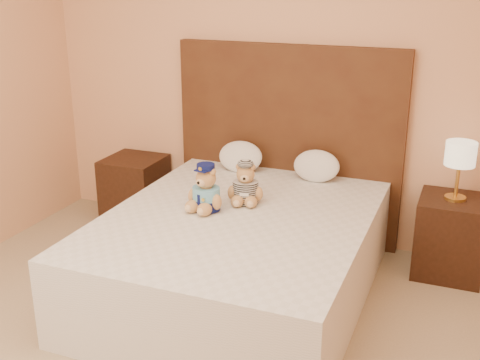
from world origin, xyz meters
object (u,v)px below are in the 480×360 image
(nightstand_right, at_px, (450,236))
(teddy_prisoner, at_px, (246,183))
(pillow_right, at_px, (316,164))
(lamp, at_px, (460,157))
(teddy_police, at_px, (206,187))
(bed, at_px, (238,255))
(nightstand_left, at_px, (135,190))
(pillow_left, at_px, (240,155))

(nightstand_right, relative_size, teddy_prisoner, 2.00)
(pillow_right, bearing_deg, lamp, -1.77)
(teddy_police, xyz_separation_m, teddy_prisoner, (0.19, 0.21, -0.01))
(bed, height_order, teddy_prisoner, teddy_prisoner)
(nightstand_left, bearing_deg, nightstand_right, 0.00)
(teddy_police, bearing_deg, pillow_right, 69.91)
(bed, distance_m, teddy_police, 0.48)
(nightstand_right, distance_m, lamp, 0.57)
(teddy_police, bearing_deg, nightstand_right, 39.61)
(teddy_prisoner, height_order, pillow_left, teddy_prisoner)
(teddy_police, height_order, teddy_prisoner, teddy_police)
(nightstand_left, bearing_deg, pillow_left, 1.84)
(lamp, height_order, pillow_left, lamp)
(bed, xyz_separation_m, lamp, (1.25, 0.80, 0.57))
(bed, distance_m, nightstand_left, 1.48)
(bed, distance_m, nightstand_right, 1.48)
(pillow_left, bearing_deg, nightstand_left, -178.16)
(bed, bearing_deg, teddy_prisoner, 99.49)
(teddy_police, xyz_separation_m, pillow_left, (-0.09, 0.82, -0.03))
(teddy_police, height_order, pillow_right, teddy_police)
(nightstand_right, height_order, teddy_prisoner, teddy_prisoner)
(teddy_police, height_order, pillow_left, teddy_police)
(nightstand_right, bearing_deg, teddy_police, -151.73)
(bed, distance_m, pillow_right, 0.96)
(pillow_left, bearing_deg, pillow_right, 0.00)
(nightstand_left, xyz_separation_m, pillow_right, (1.53, 0.03, 0.40))
(bed, xyz_separation_m, pillow_left, (-0.32, 0.83, 0.40))
(pillow_left, bearing_deg, teddy_police, -83.53)
(lamp, bearing_deg, teddy_police, -151.73)
(nightstand_right, relative_size, pillow_left, 1.58)
(lamp, height_order, teddy_police, lamp)
(nightstand_right, relative_size, teddy_police, 1.80)
(nightstand_right, bearing_deg, lamp, 180.00)
(bed, xyz_separation_m, teddy_police, (-0.22, 0.01, 0.43))
(teddy_police, bearing_deg, pillow_left, 107.81)
(nightstand_left, distance_m, lamp, 2.56)
(teddy_prisoner, bearing_deg, teddy_police, -146.59)
(nightstand_right, distance_m, pillow_left, 1.62)
(teddy_police, bearing_deg, nightstand_left, 153.67)
(bed, relative_size, teddy_prisoner, 7.26)
(nightstand_left, height_order, pillow_right, pillow_right)
(pillow_left, relative_size, pillow_right, 1.02)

